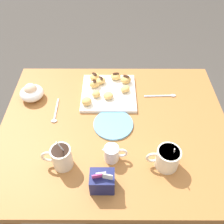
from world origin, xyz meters
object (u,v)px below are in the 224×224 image
at_px(ice_cream_bowl, 32,92).
at_px(beignet_3, 87,101).
at_px(coffee_mug_cream_left, 167,158).
at_px(pastry_plate_square, 109,93).
at_px(beignet_7, 101,81).
at_px(coffee_mug_cream_right, 61,157).
at_px(beignet_8, 96,94).
at_px(beignet_1, 108,95).
at_px(beignet_5, 126,79).
at_px(beignet_4, 116,76).
at_px(dining_table, 114,142).
at_px(cream_pitcher_white, 112,153).
at_px(beignet_0, 95,84).
at_px(beignet_2, 125,89).
at_px(sugar_caddy, 102,181).
at_px(saucer_sky_left, 113,124).
at_px(beignet_6, 95,77).

relative_size(ice_cream_bowl, beignet_3, 2.42).
bearing_deg(beignet_3, coffee_mug_cream_left, 135.73).
distance_m(pastry_plate_square, beignet_7, 0.09).
xyz_separation_m(coffee_mug_cream_right, beignet_8, (-0.12, -0.38, -0.02)).
height_order(beignet_1, beignet_5, beignet_5).
relative_size(beignet_4, beignet_7, 1.09).
bearing_deg(beignet_8, dining_table, 117.55).
xyz_separation_m(dining_table, coffee_mug_cream_left, (-0.20, 0.21, 0.18)).
bearing_deg(coffee_mug_cream_right, cream_pitcher_white, -171.83).
distance_m(beignet_0, beignet_8, 0.07).
distance_m(ice_cream_bowl, beignet_2, 0.47).
height_order(coffee_mug_cream_right, sugar_caddy, coffee_mug_cream_right).
distance_m(coffee_mug_cream_right, beignet_8, 0.40).
bearing_deg(beignet_5, beignet_1, 52.85).
relative_size(ice_cream_bowl, beignet_7, 2.38).
relative_size(coffee_mug_cream_left, saucer_sky_left, 0.76).
height_order(cream_pitcher_white, saucer_sky_left, cream_pitcher_white).
bearing_deg(beignet_3, sugar_caddy, 101.77).
relative_size(beignet_1, beignet_4, 0.93).
bearing_deg(sugar_caddy, coffee_mug_cream_left, -159.01).
bearing_deg(coffee_mug_cream_right, sugar_caddy, 149.45).
bearing_deg(ice_cream_bowl, coffee_mug_cream_right, 117.91).
relative_size(beignet_5, beignet_6, 1.00).
bearing_deg(beignet_6, beignet_1, 117.26).
height_order(beignet_0, beignet_4, beignet_0).
relative_size(sugar_caddy, beignet_0, 1.95).
height_order(coffee_mug_cream_left, saucer_sky_left, coffee_mug_cream_left).
bearing_deg(beignet_5, beignet_7, 1.69).
distance_m(pastry_plate_square, coffee_mug_cream_left, 0.48).
bearing_deg(ice_cream_bowl, beignet_0, -167.77).
xyz_separation_m(coffee_mug_cream_left, beignet_7, (0.27, -0.49, -0.02)).
relative_size(sugar_caddy, beignet_3, 2.17).
height_order(saucer_sky_left, beignet_4, beignet_4).
distance_m(coffee_mug_cream_left, beignet_0, 0.55).
height_order(beignet_1, beignet_6, beignet_6).
relative_size(beignet_2, beignet_4, 0.95).
xyz_separation_m(pastry_plate_square, sugar_caddy, (0.02, 0.52, 0.03)).
height_order(beignet_4, beignet_6, same).
relative_size(dining_table, beignet_5, 18.96).
bearing_deg(beignet_7, pastry_plate_square, 120.23).
distance_m(coffee_mug_cream_left, beignet_6, 0.61).
xyz_separation_m(beignet_3, beignet_6, (-0.03, -0.19, -0.00)).
xyz_separation_m(pastry_plate_square, coffee_mug_cream_right, (0.18, 0.42, 0.05)).
xyz_separation_m(beignet_2, beignet_8, (0.15, 0.04, 0.00)).
relative_size(beignet_2, beignet_8, 1.26).
bearing_deg(coffee_mug_cream_right, dining_table, -134.95).
distance_m(ice_cream_bowl, saucer_sky_left, 0.45).
xyz_separation_m(cream_pitcher_white, beignet_0, (0.09, -0.43, -0.00)).
relative_size(coffee_mug_cream_left, beignet_2, 2.72).
bearing_deg(sugar_caddy, beignet_3, -78.23).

